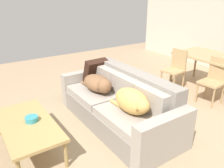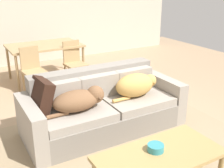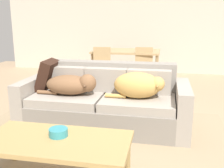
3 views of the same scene
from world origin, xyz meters
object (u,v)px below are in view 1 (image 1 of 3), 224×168
at_px(coffee_table, 27,126).
at_px(couch, 120,105).
at_px(dog_on_right_cushion, 132,101).
at_px(bowl_on_coffee_table, 32,119).
at_px(dining_table, 212,58).
at_px(dining_chair_near_left, 175,68).
at_px(dining_chair_near_right, 214,79).
at_px(throw_pillow_by_left_arm, 96,71).
at_px(dog_on_left_cushion, 98,84).

bearing_deg(coffee_table, couch, 85.44).
xyz_separation_m(dog_on_right_cushion, coffee_table, (-0.59, -1.29, -0.24)).
bearing_deg(bowl_on_coffee_table, dining_table, 88.94).
xyz_separation_m(dining_table, dining_chair_near_left, (-0.44, -0.63, -0.21)).
bearing_deg(dining_chair_near_right, dining_table, 124.49).
relative_size(dog_on_right_cushion, dining_chair_near_right, 0.85).
bearing_deg(bowl_on_coffee_table, throw_pillow_by_left_arm, 117.45).
relative_size(throw_pillow_by_left_arm, dining_chair_near_right, 0.50).
relative_size(throw_pillow_by_left_arm, dining_chair_near_left, 0.50).
bearing_deg(coffee_table, bowl_on_coffee_table, 94.12).
bearing_deg(couch, dog_on_right_cushion, -15.87).
xyz_separation_m(dining_chair_near_left, dining_chair_near_right, (0.87, 0.09, -0.00)).
xyz_separation_m(couch, bowl_on_coffee_table, (-0.12, -1.36, 0.13)).
bearing_deg(bowl_on_coffee_table, dining_chair_near_left, 96.56).
bearing_deg(coffee_table, dining_chair_near_right, 81.59).
distance_m(couch, coffee_table, 1.44).
bearing_deg(dining_chair_near_left, couch, -80.84).
bearing_deg(dining_table, dining_chair_near_right, -51.28).
bearing_deg(dining_chair_near_left, throw_pillow_by_left_arm, -107.23).
bearing_deg(dining_table, coffee_table, -90.96).
bearing_deg(couch, dining_table, 91.49).
bearing_deg(dining_chair_near_right, couch, -105.42).
bearing_deg(dining_chair_near_left, dining_table, 49.27).
distance_m(dog_on_right_cushion, dining_table, 2.68).
distance_m(couch, dog_on_left_cushion, 0.52).
relative_size(couch, dining_chair_near_left, 2.57).
xyz_separation_m(coffee_table, dining_table, (0.07, 3.92, 0.32)).
bearing_deg(dining_chair_near_left, coffee_table, -89.08).
height_order(bowl_on_coffee_table, dining_chair_near_right, dining_chair_near_right).
distance_m(dog_on_left_cushion, dining_table, 2.67).
bearing_deg(dining_chair_near_left, dog_on_right_cushion, -69.72).
bearing_deg(dining_chair_near_right, bowl_on_coffee_table, -102.89).
bearing_deg(throw_pillow_by_left_arm, dog_on_left_cushion, -25.87).
bearing_deg(dog_on_left_cushion, bowl_on_coffee_table, -75.91).
distance_m(bowl_on_coffee_table, dining_table, 3.86).
height_order(dog_on_right_cushion, coffee_table, dog_on_right_cushion).
distance_m(throw_pillow_by_left_arm, bowl_on_coffee_table, 1.62).
bearing_deg(dog_on_right_cushion, bowl_on_coffee_table, -115.74).
xyz_separation_m(dog_on_left_cushion, bowl_on_coffee_table, (0.30, -1.21, -0.13)).
height_order(dog_on_left_cushion, dog_on_right_cushion, dog_on_right_cushion).
distance_m(throw_pillow_by_left_arm, dining_chair_near_left, 1.84).
relative_size(dog_on_left_cushion, bowl_on_coffee_table, 4.77).
height_order(coffee_table, dining_chair_near_left, dining_chair_near_left).
bearing_deg(coffee_table, dining_chair_near_left, 96.51).
distance_m(dog_on_left_cushion, coffee_table, 1.33).
xyz_separation_m(couch, dog_on_left_cushion, (-0.41, -0.15, 0.27)).
height_order(throw_pillow_by_left_arm, dining_chair_near_left, throw_pillow_by_left_arm).
relative_size(couch, dining_chair_near_right, 2.55).
bearing_deg(dining_chair_near_right, dining_chair_near_left, -178.59).
distance_m(couch, dining_table, 2.52).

